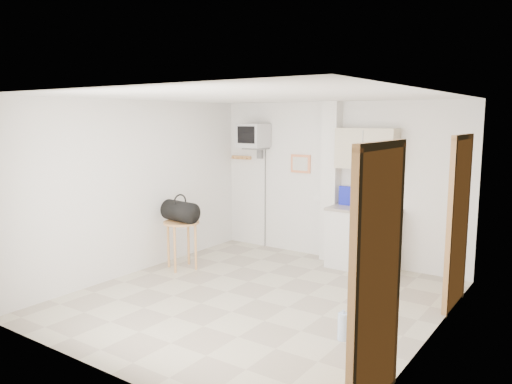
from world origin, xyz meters
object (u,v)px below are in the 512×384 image
Objects in this scene: water_bottle at (343,326)px; round_table at (181,230)px; duffel_bag at (180,211)px; crt_television at (254,137)px.

round_table is at bearing 164.00° from water_bottle.
duffel_bag is 1.87× the size of water_bottle.
crt_television is 4.16m from water_bottle.
water_bottle is at bearing -16.00° from round_table.
round_table is 2.27× the size of water_bottle.
crt_television is 2.09m from round_table.
crt_television is 6.78× the size of water_bottle.
crt_television reaches higher than round_table.
round_table is at bearing -97.17° from crt_television.
crt_television is 1.93m from duffel_bag.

